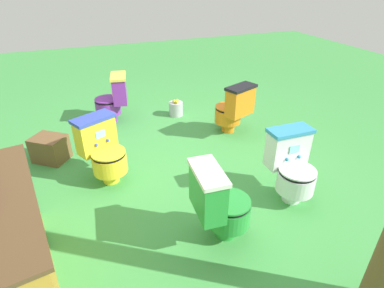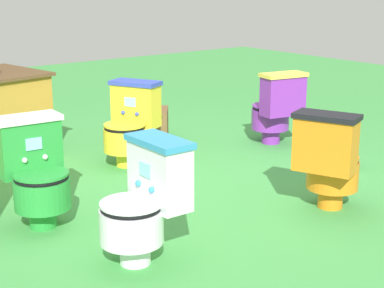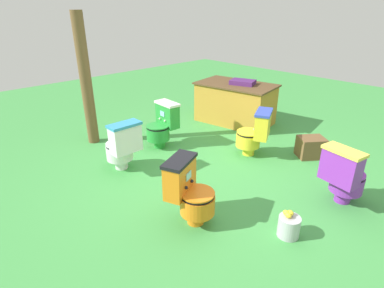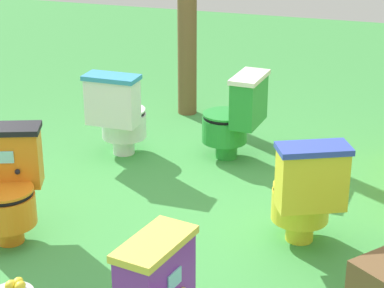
# 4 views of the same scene
# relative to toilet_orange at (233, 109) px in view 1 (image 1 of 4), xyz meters

# --- Properties ---
(ground) EXTENTS (14.00, 14.00, 0.00)m
(ground) POSITION_rel_toilet_orange_xyz_m (-0.48, 1.01, -0.37)
(ground) COLOR #429947
(toilet_orange) EXTENTS (0.61, 0.56, 0.73)m
(toilet_orange) POSITION_rel_toilet_orange_xyz_m (0.00, 0.00, 0.00)
(toilet_orange) COLOR orange
(toilet_orange) RESTS_ON ground
(toilet_green) EXTENTS (0.45, 0.52, 0.73)m
(toilet_green) POSITION_rel_toilet_orange_xyz_m (-1.73, 1.03, 0.00)
(toilet_green) COLOR green
(toilet_green) RESTS_ON ground
(toilet_purple) EXTENTS (0.49, 0.56, 0.73)m
(toilet_purple) POSITION_rel_toilet_orange_xyz_m (0.98, 1.50, 0.00)
(toilet_purple) COLOR purple
(toilet_purple) RESTS_ON ground
(toilet_yellow) EXTENTS (0.62, 0.58, 0.73)m
(toilet_yellow) POSITION_rel_toilet_orange_xyz_m (-0.49, 1.82, 0.00)
(toilet_yellow) COLOR yellow
(toilet_yellow) RESTS_ON ground
(toilet_white) EXTENTS (0.50, 0.44, 0.73)m
(toilet_white) POSITION_rel_toilet_orange_xyz_m (-1.48, 0.12, 0.00)
(toilet_white) COLOR white
(toilet_white) RESTS_ON ground
(small_crate) EXTENTS (0.47, 0.48, 0.31)m
(small_crate) POSITION_rel_toilet_orange_xyz_m (0.15, 2.41, -0.21)
(small_crate) COLOR brown
(small_crate) RESTS_ON ground
(lemon_bucket) EXTENTS (0.22, 0.22, 0.28)m
(lemon_bucket) POSITION_rel_toilet_orange_xyz_m (0.86, 0.55, -0.25)
(lemon_bucket) COLOR #B7B7BF
(lemon_bucket) RESTS_ON ground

